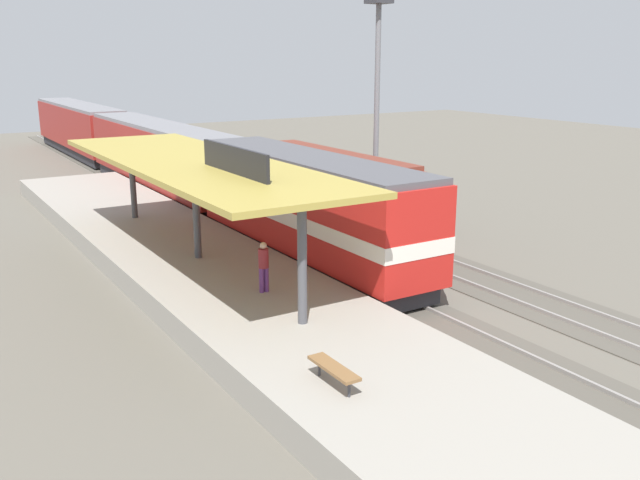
# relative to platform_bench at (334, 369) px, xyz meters

# --- Properties ---
(ground_plane) EXTENTS (120.00, 120.00, 0.00)m
(ground_plane) POSITION_rel_platform_bench_xyz_m (8.00, 11.85, -1.34)
(ground_plane) COLOR #5B564C
(track_near) EXTENTS (3.20, 110.00, 0.16)m
(track_near) POSITION_rel_platform_bench_xyz_m (6.00, 11.85, -1.31)
(track_near) COLOR #4E4941
(track_near) RESTS_ON ground
(track_far) EXTENTS (3.20, 110.00, 0.16)m
(track_far) POSITION_rel_platform_bench_xyz_m (10.60, 11.85, -1.31)
(track_far) COLOR #4E4941
(track_far) RESTS_ON ground
(platform) EXTENTS (6.00, 44.00, 0.90)m
(platform) POSITION_rel_platform_bench_xyz_m (1.40, 11.85, -0.89)
(platform) COLOR gray
(platform) RESTS_ON ground
(station_canopy) EXTENTS (5.20, 18.00, 4.70)m
(station_canopy) POSITION_rel_platform_bench_xyz_m (1.40, 11.75, 3.19)
(station_canopy) COLOR #47474C
(station_canopy) RESTS_ON platform
(platform_bench) EXTENTS (0.44, 1.70, 0.50)m
(platform_bench) POSITION_rel_platform_bench_xyz_m (0.00, 0.00, 0.00)
(platform_bench) COLOR #333338
(platform_bench) RESTS_ON platform
(locomotive) EXTENTS (2.93, 14.43, 4.44)m
(locomotive) POSITION_rel_platform_bench_xyz_m (6.00, 11.27, 1.07)
(locomotive) COLOR #28282D
(locomotive) RESTS_ON track_near
(passenger_carriage_front) EXTENTS (2.90, 20.00, 4.24)m
(passenger_carriage_front) POSITION_rel_platform_bench_xyz_m (6.00, 29.27, 0.97)
(passenger_carriage_front) COLOR #28282D
(passenger_carriage_front) RESTS_ON track_near
(passenger_carriage_rear) EXTENTS (2.90, 20.00, 4.24)m
(passenger_carriage_rear) POSITION_rel_platform_bench_xyz_m (6.00, 50.07, 0.97)
(passenger_carriage_rear) COLOR #28282D
(passenger_carriage_rear) RESTS_ON track_near
(freight_car) EXTENTS (2.80, 12.00, 3.54)m
(freight_car) POSITION_rel_platform_bench_xyz_m (10.60, 16.92, 0.63)
(freight_car) COLOR #28282D
(freight_car) RESTS_ON track_far
(light_mast) EXTENTS (1.10, 1.10, 11.70)m
(light_mast) POSITION_rel_platform_bench_xyz_m (13.80, 17.23, 7.05)
(light_mast) COLOR slate
(light_mast) RESTS_ON ground
(person_waiting) EXTENTS (0.34, 0.34, 1.71)m
(person_waiting) POSITION_rel_platform_bench_xyz_m (1.71, 6.89, 0.51)
(person_waiting) COLOR #663375
(person_waiting) RESTS_ON platform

